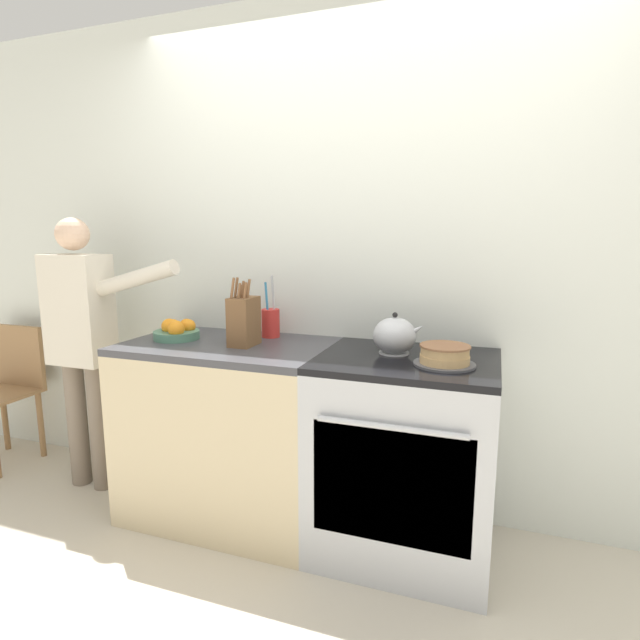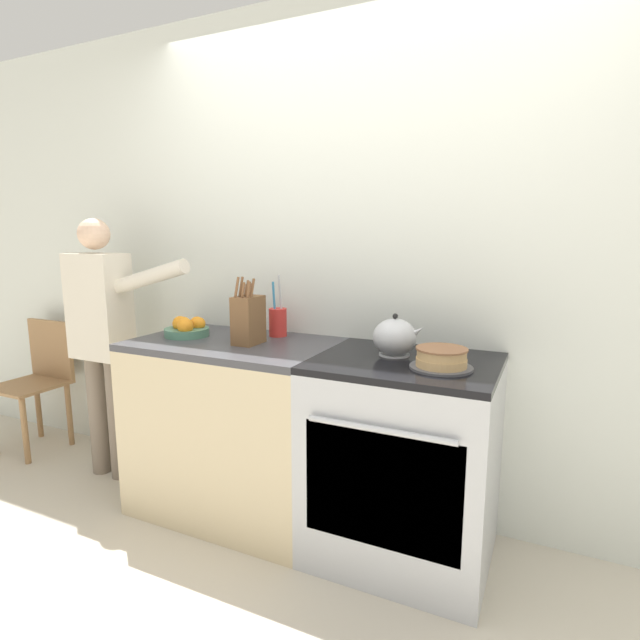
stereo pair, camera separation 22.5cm
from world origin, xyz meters
The scene contains 11 objects.
ground_plane centered at (0.00, 0.00, 0.00)m, with size 16.00×16.00×0.00m, color beige.
wall_back centered at (0.00, 0.67, 1.30)m, with size 8.00×0.04×2.60m.
counter_cabinet centered at (-0.64, 0.32, 0.46)m, with size 1.02×0.65×0.91m.
stove_range centered at (0.25, 0.32, 0.46)m, with size 0.78×0.68×0.91m.
layer_cake centered at (0.42, 0.25, 0.95)m, with size 0.25×0.25×0.09m.
tea_kettle centered at (0.19, 0.38, 0.99)m, with size 0.24×0.19×0.19m.
knife_block centered at (-0.54, 0.30, 1.03)m, with size 0.11×0.16×0.33m.
utensil_crock centered at (-0.50, 0.53, 0.99)m, with size 0.09×0.09×0.33m.
fruit_bowl centered at (-0.93, 0.32, 0.95)m, with size 0.23×0.23×0.11m.
person_baker centered at (-1.54, 0.31, 0.91)m, with size 0.90×0.20×1.53m.
dining_chair centered at (-2.31, 0.42, 0.50)m, with size 0.40×0.40×0.86m.
Camera 2 is at (0.81, -1.72, 1.45)m, focal length 28.00 mm.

